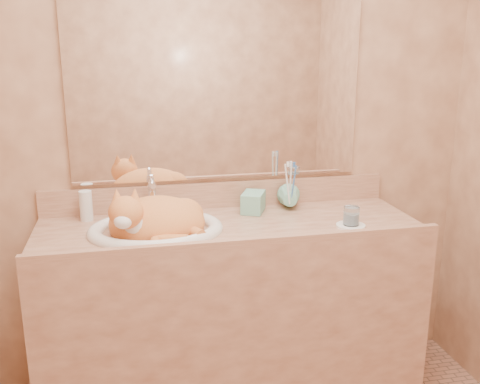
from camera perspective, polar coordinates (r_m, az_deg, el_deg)
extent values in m
cube|color=#8C5B40|center=(2.42, -2.38, 7.57)|extent=(2.40, 0.02, 2.50)
cube|color=white|center=(2.40, -2.36, 10.85)|extent=(1.30, 0.02, 0.80)
imported|color=#73B89E|center=(2.33, 1.11, -0.23)|extent=(0.12, 0.12, 0.20)
imported|color=#73B89E|center=(2.42, 5.38, -0.96)|extent=(0.13, 0.13, 0.10)
cylinder|color=white|center=(2.27, 11.73, -3.55)|extent=(0.12, 0.12, 0.01)
cylinder|color=silver|center=(2.25, 11.78, -2.50)|extent=(0.07, 0.07, 0.08)
cylinder|color=silver|center=(2.38, -16.11, -1.42)|extent=(0.05, 0.05, 0.13)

